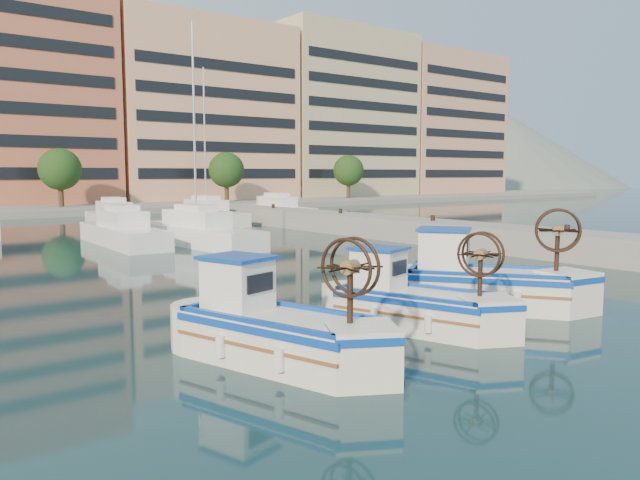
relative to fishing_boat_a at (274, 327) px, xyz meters
The scene contains 8 objects.
ground 6.02m from the fishing_boat_a, ahead, with size 300.00×300.00×0.00m, color #183C40.
quay 20.23m from the fishing_boat_a, 20.70° to the left, with size 3.00×60.00×1.20m, color gray.
waterfront 66.77m from the fishing_boat_a, 76.72° to the left, with size 180.00×40.00×25.60m.
hill_east 182.23m from the fishing_boat_a, 36.80° to the left, with size 160.00×160.00×50.00m, color slate.
yacht_marina 27.36m from the fishing_boat_a, 84.37° to the left, with size 36.40×24.20×11.50m.
fishing_boat_a is the anchor object (origin of this frame).
fishing_boat_b 4.15m from the fishing_boat_a, ahead, with size 2.71×4.08×2.46m.
fishing_boat_c 7.41m from the fishing_boat_a, ahead, with size 4.04×4.59×2.83m.
Camera 1 is at (-12.52, -9.32, 3.75)m, focal length 35.00 mm.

